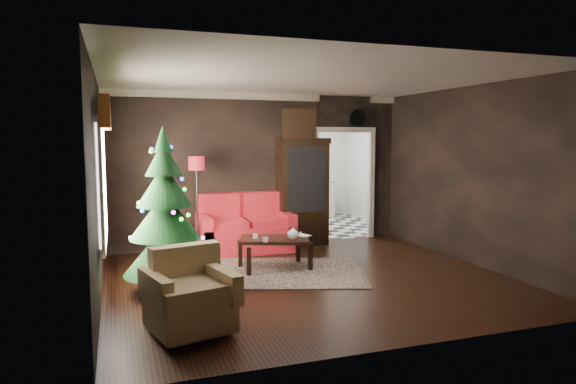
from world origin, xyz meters
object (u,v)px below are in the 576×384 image
object	(u,v)px
teapot	(293,234)
kitchen_table	(307,212)
floor_lamp	(197,208)
coffee_table	(275,253)
armchair	(189,290)
loveseat	(245,223)
christmas_tree	(165,212)
curio_cabinet	(302,194)
wall_clock	(357,118)

from	to	relation	value
teapot	kitchen_table	bearing A→B (deg)	65.53
floor_lamp	coffee_table	distance (m)	1.64
coffee_table	armchair	bearing A→B (deg)	-125.91
loveseat	christmas_tree	world-z (taller)	christmas_tree
floor_lamp	christmas_tree	size ratio (longest dim) A/B	0.84
armchair	teapot	distance (m)	2.65
curio_cabinet	christmas_tree	bearing A→B (deg)	-140.43
teapot	loveseat	bearing A→B (deg)	101.44
christmas_tree	wall_clock	bearing A→B (deg)	31.75
curio_cabinet	floor_lamp	size ratio (longest dim) A/B	1.11
loveseat	floor_lamp	world-z (taller)	floor_lamp
loveseat	coffee_table	bearing A→B (deg)	-85.02
curio_cabinet	teapot	xyz separation A→B (m)	(-0.83, -1.82, -0.38)
curio_cabinet	armchair	size ratio (longest dim) A/B	2.36
floor_lamp	kitchen_table	distance (m)	3.26
loveseat	floor_lamp	bearing A→B (deg)	-168.80
loveseat	kitchen_table	world-z (taller)	loveseat
floor_lamp	christmas_tree	world-z (taller)	christmas_tree
loveseat	kitchen_table	size ratio (longest dim) A/B	2.27
armchair	coffee_table	distance (m)	2.72
armchair	wall_clock	distance (m)	5.82
loveseat	coffee_table	distance (m)	1.38
floor_lamp	christmas_tree	distance (m)	1.99
christmas_tree	loveseat	bearing A→B (deg)	52.31
armchair	kitchen_table	size ratio (longest dim) A/B	1.07
christmas_tree	armchair	world-z (taller)	christmas_tree
armchair	wall_clock	xyz separation A→B (m)	(3.82, 3.94, 1.92)
curio_cabinet	coffee_table	bearing A→B (deg)	-123.38
coffee_table	kitchen_table	world-z (taller)	kitchen_table
loveseat	armchair	size ratio (longest dim) A/B	2.11
floor_lamp	loveseat	bearing A→B (deg)	11.20
loveseat	teapot	world-z (taller)	loveseat
christmas_tree	kitchen_table	world-z (taller)	christmas_tree
curio_cabinet	loveseat	bearing A→B (deg)	-169.17
teapot	wall_clock	distance (m)	3.37
curio_cabinet	christmas_tree	world-z (taller)	christmas_tree
loveseat	curio_cabinet	distance (m)	1.25
teapot	coffee_table	bearing A→B (deg)	129.59
loveseat	kitchen_table	xyz separation A→B (m)	(1.80, 1.65, -0.12)
curio_cabinet	armchair	bearing A→B (deg)	-124.88
armchair	wall_clock	size ratio (longest dim) A/B	2.51
teapot	wall_clock	xyz separation A→B (m)	(2.03, 2.00, 1.81)
coffee_table	teapot	bearing A→B (deg)	-50.41
wall_clock	kitchen_table	xyz separation A→B (m)	(-0.55, 1.25, -2.00)
curio_cabinet	floor_lamp	distance (m)	2.06
loveseat	curio_cabinet	world-z (taller)	curio_cabinet
loveseat	floor_lamp	distance (m)	0.94
teapot	kitchen_table	world-z (taller)	kitchen_table
floor_lamp	armchair	world-z (taller)	floor_lamp
christmas_tree	teapot	size ratio (longest dim) A/B	10.99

